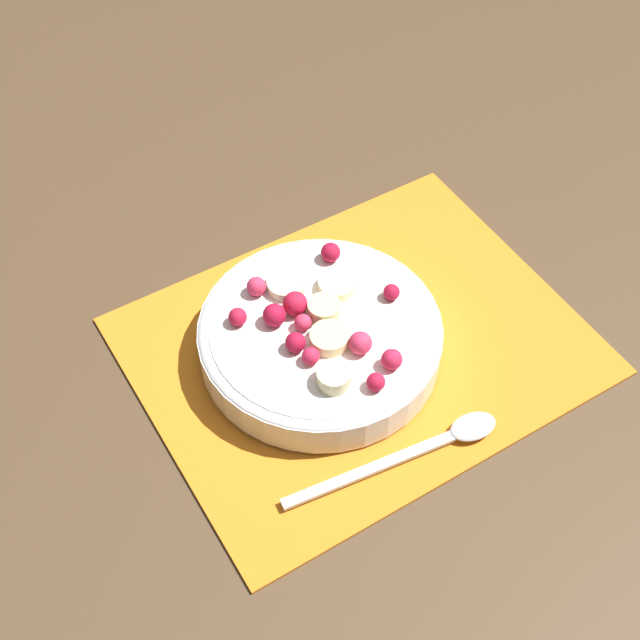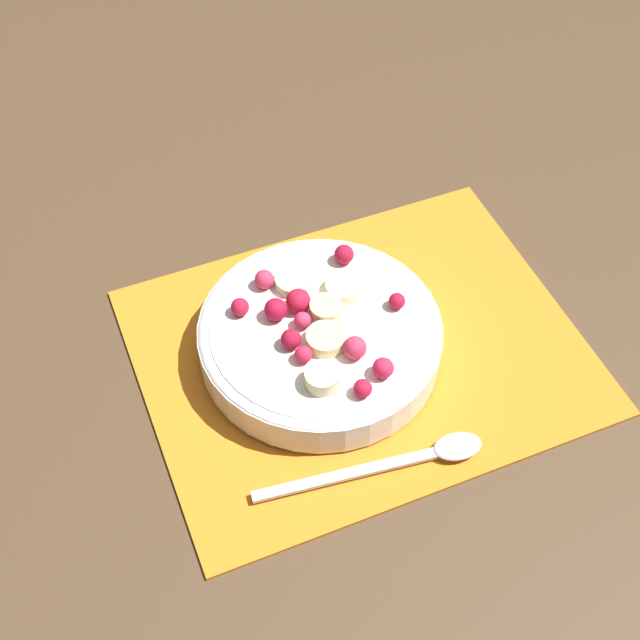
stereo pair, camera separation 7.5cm
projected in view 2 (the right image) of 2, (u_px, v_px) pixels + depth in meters
name	position (u px, v px, depth m)	size (l,w,h in m)	color
ground_plane	(360.00, 352.00, 0.79)	(3.00, 3.00, 0.00)	#4C3823
placemat	(360.00, 350.00, 0.78)	(0.38, 0.30, 0.01)	orange
fruit_bowl	(320.00, 335.00, 0.76)	(0.21, 0.21, 0.06)	white
spoon	(413.00, 458.00, 0.71)	(0.19, 0.04, 0.01)	silver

